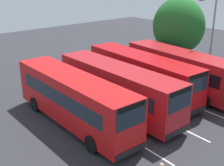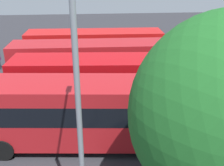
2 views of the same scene
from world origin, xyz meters
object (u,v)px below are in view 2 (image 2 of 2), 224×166
at_px(bus_far_left, 94,49).
at_px(bus_center_left, 90,63).
at_px(bus_far_right, 81,112).
at_px(street_lamp, 80,114).
at_px(bus_center_right, 106,83).

xyz_separation_m(bus_far_left, bus_center_left, (0.42, 3.57, 0.00)).
bearing_deg(bus_far_left, bus_far_right, 86.56).
relative_size(bus_far_left, street_lamp, 1.47).
height_order(bus_far_right, street_lamp, street_lamp).
bearing_deg(street_lamp, bus_center_right, -5.48).
relative_size(bus_center_left, street_lamp, 1.46).
bearing_deg(bus_far_right, bus_far_left, -89.93).
height_order(bus_center_right, bus_far_right, same).
bearing_deg(bus_center_right, bus_center_left, -71.46).
bearing_deg(bus_center_left, bus_far_left, -95.30).
height_order(bus_center_right, street_lamp, street_lamp).
bearing_deg(bus_far_right, bus_center_left, -89.21).
bearing_deg(street_lamp, bus_far_right, 6.06).
relative_size(bus_far_right, street_lamp, 1.48).
distance_m(bus_center_right, bus_far_right, 3.72).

